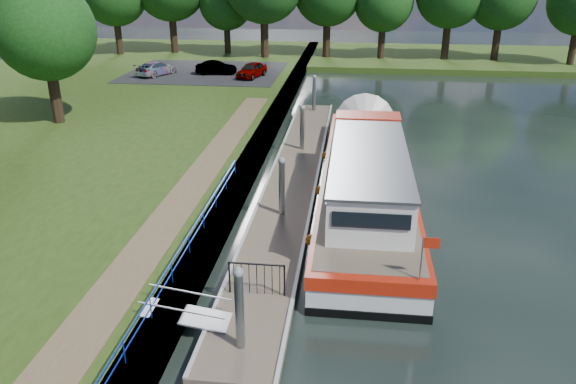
# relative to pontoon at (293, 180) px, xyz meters

# --- Properties ---
(ground) EXTENTS (160.00, 160.00, 0.00)m
(ground) POSITION_rel_pontoon_xyz_m (0.00, -13.00, -0.18)
(ground) COLOR black
(ground) RESTS_ON ground
(bank_edge) EXTENTS (1.10, 90.00, 0.78)m
(bank_edge) POSITION_rel_pontoon_xyz_m (-2.55, 2.00, 0.20)
(bank_edge) COLOR #473D2D
(bank_edge) RESTS_ON ground
(far_bank) EXTENTS (60.00, 18.00, 0.60)m
(far_bank) POSITION_rel_pontoon_xyz_m (12.00, 39.00, 0.12)
(far_bank) COLOR #263D11
(far_bank) RESTS_ON ground
(footpath) EXTENTS (1.60, 40.00, 0.05)m
(footpath) POSITION_rel_pontoon_xyz_m (-4.40, -5.00, 0.62)
(footpath) COLOR brown
(footpath) RESTS_ON riverbank
(carpark) EXTENTS (14.00, 12.00, 0.06)m
(carpark) POSITION_rel_pontoon_xyz_m (-11.00, 25.00, 0.62)
(carpark) COLOR black
(carpark) RESTS_ON riverbank
(blue_fence) EXTENTS (0.04, 18.04, 0.72)m
(blue_fence) POSITION_rel_pontoon_xyz_m (-2.75, -10.00, 1.13)
(blue_fence) COLOR #0C2DBF
(blue_fence) RESTS_ON riverbank
(pontoon) EXTENTS (2.50, 30.00, 0.56)m
(pontoon) POSITION_rel_pontoon_xyz_m (0.00, 0.00, 0.00)
(pontoon) COLOR brown
(pontoon) RESTS_ON ground
(mooring_piles) EXTENTS (0.30, 27.30, 3.55)m
(mooring_piles) POSITION_rel_pontoon_xyz_m (0.00, 0.00, 1.10)
(mooring_piles) COLOR gray
(mooring_piles) RESTS_ON ground
(gangway) EXTENTS (2.58, 1.00, 0.92)m
(gangway) POSITION_rel_pontoon_xyz_m (-1.85, -12.50, 0.44)
(gangway) COLOR #A5A8AD
(gangway) RESTS_ON ground
(gate_panel) EXTENTS (1.85, 0.05, 1.15)m
(gate_panel) POSITION_rel_pontoon_xyz_m (-0.00, -10.80, 0.97)
(gate_panel) COLOR black
(gate_panel) RESTS_ON ground
(barge) EXTENTS (4.36, 21.15, 4.78)m
(barge) POSITION_rel_pontoon_xyz_m (3.60, -0.85, 0.90)
(barge) COLOR black
(barge) RESTS_ON ground
(bank_tree_a) EXTENTS (6.12, 6.12, 9.72)m
(bank_tree_a) POSITION_rel_pontoon_xyz_m (-15.99, 7.08, 6.84)
(bank_tree_a) COLOR #332316
(bank_tree_a) RESTS_ON riverbank
(car_a) EXTENTS (2.57, 4.12, 1.31)m
(car_a) POSITION_rel_pontoon_xyz_m (-6.24, 22.82, 1.31)
(car_a) COLOR #999999
(car_a) RESTS_ON carpark
(car_b) EXTENTS (3.75, 1.65, 1.20)m
(car_b) POSITION_rel_pontoon_xyz_m (-9.67, 23.81, 1.25)
(car_b) COLOR #999999
(car_b) RESTS_ON carpark
(car_c) EXTENTS (3.24, 4.53, 1.22)m
(car_c) POSITION_rel_pontoon_xyz_m (-14.90, 22.80, 1.26)
(car_c) COLOR #999999
(car_c) RESTS_ON carpark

